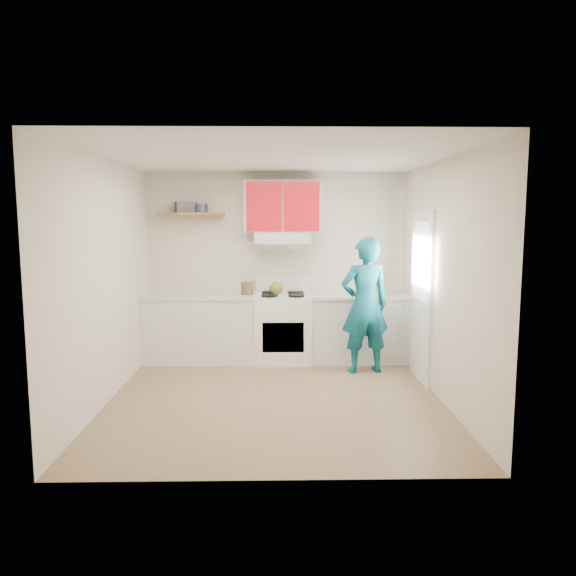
{
  "coord_description": "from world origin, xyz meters",
  "views": [
    {
      "loc": [
        0.03,
        -5.81,
        1.97
      ],
      "look_at": [
        0.15,
        0.55,
        1.15
      ],
      "focal_mm": 34.1,
      "sensor_mm": 36.0,
      "label": 1
    }
  ],
  "objects_px": {
    "stove": "(283,328)",
    "crock": "(247,289)",
    "tin": "(201,208)",
    "person": "(365,305)",
    "kettle": "(276,288)"
  },
  "relations": [
    {
      "from": "stove",
      "to": "tin",
      "type": "distance_m",
      "value": 2.0
    },
    {
      "from": "stove",
      "to": "kettle",
      "type": "bearing_deg",
      "value": 132.34
    },
    {
      "from": "stove",
      "to": "crock",
      "type": "relative_size",
      "value": 4.79
    },
    {
      "from": "kettle",
      "to": "person",
      "type": "bearing_deg",
      "value": -8.62
    },
    {
      "from": "stove",
      "to": "person",
      "type": "relative_size",
      "value": 0.53
    },
    {
      "from": "tin",
      "to": "person",
      "type": "height_order",
      "value": "tin"
    },
    {
      "from": "stove",
      "to": "kettle",
      "type": "distance_m",
      "value": 0.56
    },
    {
      "from": "tin",
      "to": "crock",
      "type": "xyz_separation_m",
      "value": [
        0.63,
        -0.14,
        -1.1
      ]
    },
    {
      "from": "tin",
      "to": "kettle",
      "type": "height_order",
      "value": "tin"
    },
    {
      "from": "stove",
      "to": "kettle",
      "type": "relative_size",
      "value": 4.73
    },
    {
      "from": "tin",
      "to": "person",
      "type": "bearing_deg",
      "value": -19.18
    },
    {
      "from": "stove",
      "to": "kettle",
      "type": "height_order",
      "value": "kettle"
    },
    {
      "from": "stove",
      "to": "person",
      "type": "bearing_deg",
      "value": -28.33
    },
    {
      "from": "tin",
      "to": "kettle",
      "type": "relative_size",
      "value": 1.0
    },
    {
      "from": "crock",
      "to": "person",
      "type": "height_order",
      "value": "person"
    }
  ]
}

